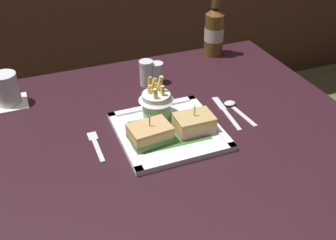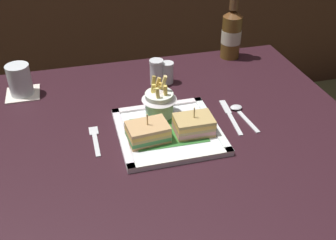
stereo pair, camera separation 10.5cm
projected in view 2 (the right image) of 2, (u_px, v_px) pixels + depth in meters
The scene contains 13 objects.
dining_table at pixel (168, 167), 1.15m from camera, with size 1.07×0.91×0.74m.
square_plate at pixel (169, 131), 1.06m from camera, with size 0.27×0.27×0.02m.
sandwich_half_left at pixel (148, 132), 1.02m from camera, with size 0.11×0.08×0.08m.
sandwich_half_right at pixel (194, 125), 1.04m from camera, with size 0.10×0.07×0.08m.
fries_cup at pixel (159, 100), 1.10m from camera, with size 0.10×0.10×0.12m.
beer_bottle at pixel (232, 32), 1.41m from camera, with size 0.07×0.07×0.25m.
drink_coaster at pixel (23, 94), 1.24m from camera, with size 0.10×0.10×0.00m, color silver.
water_glass at pixel (20, 82), 1.21m from camera, with size 0.07×0.07×0.10m.
fork at pixel (95, 139), 1.05m from camera, with size 0.02×0.13×0.00m.
knife at pixel (230, 115), 1.14m from camera, with size 0.03×0.18×0.00m.
spoon at pixel (240, 111), 1.15m from camera, with size 0.04×0.14×0.01m.
salt_shaker at pixel (157, 74), 1.28m from camera, with size 0.04×0.04×0.08m.
pepper_shaker at pixel (167, 74), 1.29m from camera, with size 0.04×0.04×0.07m.
Camera 2 is at (-0.22, -0.85, 1.37)m, focal length 42.67 mm.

